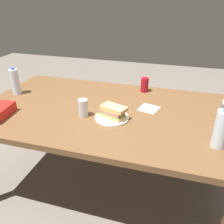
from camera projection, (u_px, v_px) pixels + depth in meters
The scene contains 9 objects.
ground_plane at pixel (106, 184), 2.05m from camera, with size 8.00×8.00×0.00m, color #70665B.
dining_table at pixel (105, 118), 1.74m from camera, with size 1.85×1.08×0.74m.
paper_plate at pixel (112, 118), 1.58m from camera, with size 0.23×0.23×0.01m, color white.
sandwich at pixel (113, 112), 1.56m from camera, with size 0.20×0.14×0.08m.
soda_can_red at pixel (145, 85), 1.99m from camera, with size 0.07×0.07×0.12m, color maroon.
water_bottle_tall at pixel (221, 129), 1.25m from camera, with size 0.08×0.08×0.23m.
water_bottle_spare at pixel (15, 82), 1.92m from camera, with size 0.07×0.07×0.23m.
soda_can_silver at pixel (83, 108), 1.59m from camera, with size 0.07×0.07×0.12m, color silver.
paper_napkin at pixel (149, 109), 1.71m from camera, with size 0.13×0.13×0.01m, color white.
Camera 1 is at (0.48, -1.45, 1.50)m, focal length 37.34 mm.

